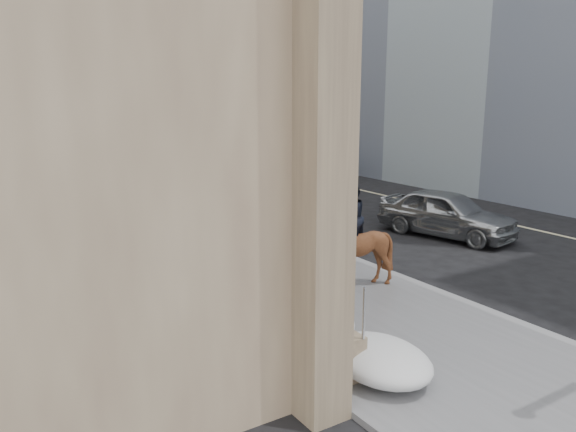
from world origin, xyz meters
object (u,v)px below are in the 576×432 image
(car_grey, at_px, (320,162))
(car_silver, at_px, (447,213))
(mounted_horse_left, at_px, (211,227))
(pedestrian, at_px, (304,241))
(mounted_horse_right, at_px, (352,244))

(car_grey, bearing_deg, car_silver, 85.70)
(mounted_horse_left, distance_m, car_silver, 8.38)
(car_silver, height_order, car_grey, car_silver)
(mounted_horse_left, relative_size, pedestrian, 1.57)
(mounted_horse_left, height_order, car_grey, mounted_horse_left)
(mounted_horse_left, bearing_deg, car_grey, -117.26)
(mounted_horse_left, bearing_deg, car_silver, -168.44)
(pedestrian, xyz_separation_m, car_grey, (11.47, 15.07, -0.30))
(mounted_horse_right, distance_m, car_silver, 6.47)
(car_silver, bearing_deg, mounted_horse_left, 160.46)
(car_silver, bearing_deg, pedestrian, 175.08)
(car_silver, relative_size, car_grey, 0.99)
(mounted_horse_left, distance_m, pedestrian, 2.61)
(mounted_horse_right, xyz_separation_m, pedestrian, (-0.50, 1.39, -0.17))
(mounted_horse_right, distance_m, pedestrian, 1.49)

